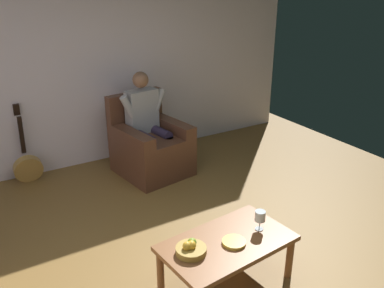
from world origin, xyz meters
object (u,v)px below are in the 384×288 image
Objects in this scene: coffee_table at (227,247)px; decorative_dish at (234,242)px; guitar at (28,166)px; fruit_bowl at (191,249)px; person_seated at (147,120)px; wine_glass_near at (260,217)px; armchair at (150,147)px.

coffee_table is 0.09m from decorative_dish.
guitar reaches higher than fruit_bowl.
wine_glass_near is (0.04, 2.25, -0.16)m from person_seated.
person_seated is 1.56m from guitar.
decorative_dish is (0.34, 2.30, -0.27)m from person_seated.
coffee_table is 6.42× the size of wine_glass_near.
armchair is at bearing -98.66° from decorative_dish.
fruit_bowl is (-0.72, 2.70, 0.24)m from guitar.
decorative_dish is at bearing 9.45° from wine_glass_near.
wine_glass_near is 0.90× the size of decorative_dish.
armchair is 0.90× the size of coffee_table.
coffee_table is 5.79× the size of decorative_dish.
wine_glass_near is at bearing 79.94° from person_seated.
wine_glass_near reaches higher than fruit_bowl.
person_seated is 6.75× the size of decorative_dish.
fruit_bowl is (0.32, -0.02, 0.09)m from coffee_table.
armchair is at bearing 90.00° from person_seated.
person_seated is (0.01, -0.04, 0.35)m from armchair.
armchair is 0.35m from person_seated.
coffee_table is at bearing 71.85° from person_seated.
fruit_bowl is at bearing 63.42° from armchair.
person_seated reaches higher than fruit_bowl.
fruit_bowl is 1.24× the size of decorative_dish.
guitar is 2.81m from fruit_bowl.
wine_glass_near is (0.05, 2.21, 0.19)m from armchair.
coffee_table is (0.37, 2.20, 0.02)m from armchair.
guitar is 4.09× the size of fruit_bowl.
armchair is at bearing -99.53° from coffee_table.
person_seated reaches higher than wine_glass_near.
wine_glass_near is 0.73× the size of fruit_bowl.
fruit_bowl is at bearing -11.79° from decorative_dish.
guitar is at bearing -29.26° from armchair.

